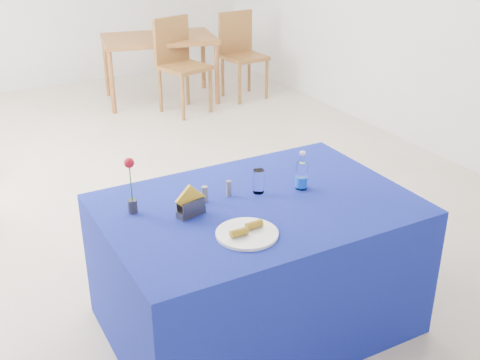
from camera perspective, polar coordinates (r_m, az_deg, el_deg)
name	(u,v)px	position (r m, az deg, el deg)	size (l,w,h in m)	color
floor	(168,186)	(5.10, -6.83, -0.59)	(7.00, 7.00, 0.00)	beige
plate	(247,234)	(2.84, 0.66, -5.12)	(0.30, 0.30, 0.01)	white
drinking_glass	(259,181)	(3.21, 1.77, -0.13)	(0.06, 0.06, 0.13)	white
salt_shaker	(205,194)	(3.13, -3.37, -1.33)	(0.03, 0.03, 0.09)	slate
pepper_shaker	(229,188)	(3.19, -1.07, -0.79)	(0.03, 0.03, 0.09)	slate
blue_table	(257,265)	(3.32, 1.60, -8.04)	(1.60, 1.10, 0.76)	navy
water_bottle	(302,176)	(3.27, 5.85, 0.35)	(0.07, 0.07, 0.21)	white
napkin_holder	(191,206)	(3.00, -4.69, -2.51)	(0.16, 0.09, 0.17)	#37363B
rose_vase	(131,186)	(3.02, -10.29, -0.59)	(0.05, 0.05, 0.30)	#29292F
oak_table	(159,43)	(7.19, -7.70, 12.72)	(1.42, 1.07, 0.76)	#96592B
chair_bg_left	(179,58)	(6.80, -5.84, 11.41)	(0.57, 0.57, 1.04)	brown
chair_bg_right	(240,49)	(7.32, 0.04, 12.34)	(0.48, 0.48, 1.00)	brown
banana_pieces	(247,228)	(2.83, 0.65, -4.61)	(0.19, 0.07, 0.04)	yellow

